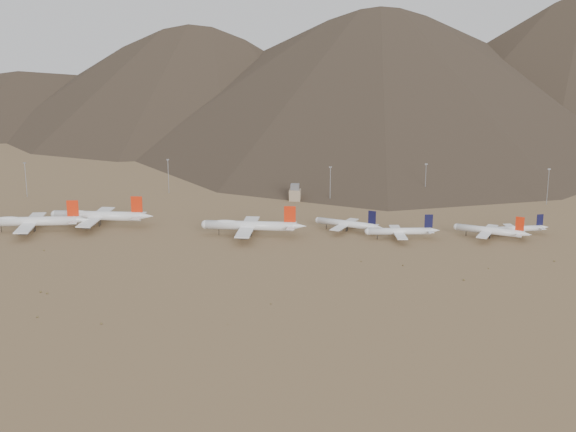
# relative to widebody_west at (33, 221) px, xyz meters

# --- Properties ---
(ground) EXTENTS (3000.00, 3000.00, 0.00)m
(ground) POSITION_rel_widebody_west_xyz_m (123.36, -20.07, -6.67)
(ground) COLOR #916F4B
(ground) RESTS_ON ground
(mountain_ridge) EXTENTS (4400.00, 1000.00, 300.00)m
(mountain_ridge) POSITION_rel_widebody_west_xyz_m (123.36, 879.93, 143.33)
(mountain_ridge) COLOR #433828
(mountain_ridge) RESTS_ON ground
(widebody_west) EXTENTS (64.70, 50.50, 19.36)m
(widebody_west) POSITION_rel_widebody_west_xyz_m (0.00, 0.00, 0.00)
(widebody_west) COLOR white
(widebody_west) RESTS_ON ground
(widebody_centre) EXTENTS (66.43, 50.75, 19.73)m
(widebody_centre) POSITION_rel_widebody_west_xyz_m (35.74, 17.10, 0.13)
(widebody_centre) COLOR white
(widebody_centre) RESTS_ON ground
(widebody_east) EXTENTS (64.09, 48.95, 19.04)m
(widebody_east) POSITION_rel_widebody_west_xyz_m (134.39, 2.83, -0.11)
(widebody_east) COLOR white
(widebody_east) RESTS_ON ground
(narrowbody_a) EXTENTS (42.53, 31.92, 14.81)m
(narrowbody_a) POSITION_rel_widebody_west_xyz_m (192.84, 18.93, -1.87)
(narrowbody_a) COLOR white
(narrowbody_a) RESTS_ON ground
(narrowbody_b) EXTENTS (45.08, 32.73, 14.93)m
(narrowbody_b) POSITION_rel_widebody_west_xyz_m (225.18, 4.59, -1.83)
(narrowbody_b) COLOR white
(narrowbody_b) RESTS_ON ground
(narrowbody_c) EXTENTS (44.18, 33.08, 15.30)m
(narrowbody_c) POSITION_rel_widebody_west_xyz_m (278.31, 10.31, -1.71)
(narrowbody_c) COLOR white
(narrowbody_c) RESTS_ON ground
(narrowbody_d) EXTENTS (37.41, 27.57, 12.58)m
(narrowbody_d) POSITION_rel_widebody_west_xyz_m (296.08, 19.84, -2.59)
(narrowbody_d) COLOR white
(narrowbody_d) RESTS_ON ground
(control_tower) EXTENTS (8.00, 8.00, 12.00)m
(control_tower) POSITION_rel_widebody_west_xyz_m (153.36, 99.93, -1.36)
(control_tower) COLOR tan
(control_tower) RESTS_ON ground
(mast_far_west) EXTENTS (2.00, 0.60, 25.70)m
(mast_far_west) POSITION_rel_widebody_west_xyz_m (-43.28, 92.73, 7.53)
(mast_far_west) COLOR gray
(mast_far_west) RESTS_ON ground
(mast_west) EXTENTS (2.00, 0.60, 25.70)m
(mast_west) POSITION_rel_widebody_west_xyz_m (57.11, 115.84, 7.53)
(mast_west) COLOR gray
(mast_west) RESTS_ON ground
(mast_centre) EXTENTS (2.00, 0.60, 25.70)m
(mast_centre) POSITION_rel_widebody_west_xyz_m (178.72, 97.39, 7.53)
(mast_centre) COLOR gray
(mast_centre) RESTS_ON ground
(mast_east) EXTENTS (2.00, 0.60, 25.70)m
(mast_east) POSITION_rel_widebody_west_xyz_m (246.92, 115.52, 7.53)
(mast_east) COLOR gray
(mast_east) RESTS_ON ground
(mast_far_east) EXTENTS (2.00, 0.60, 25.70)m
(mast_far_east) POSITION_rel_widebody_west_xyz_m (331.03, 104.42, 7.53)
(mast_far_east) COLOR gray
(mast_far_east) RESTS_ON ground
(desert_scrub) EXTENTS (441.17, 166.12, 0.90)m
(desert_scrub) POSITION_rel_widebody_west_xyz_m (43.52, -108.04, -6.34)
(desert_scrub) COLOR brown
(desert_scrub) RESTS_ON ground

